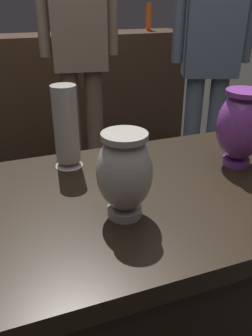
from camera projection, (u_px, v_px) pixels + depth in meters
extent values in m
cube|color=black|center=(127.00, 310.00, 1.10)|extent=(1.10, 0.59, 0.75)
cube|color=black|center=(127.00, 202.00, 0.92)|extent=(1.20, 0.64, 0.05)
cube|color=#422D1E|center=(34.00, 101.00, 2.90)|extent=(2.60, 0.40, 0.95)
cube|color=#422D1E|center=(26.00, 38.00, 2.68)|extent=(2.60, 0.40, 0.04)
cylinder|color=gray|center=(125.00, 211.00, 0.82)|extent=(0.08, 0.08, 0.02)
ellipsoid|color=gray|center=(125.00, 172.00, 0.78)|extent=(0.13, 0.13, 0.18)
cylinder|color=gray|center=(124.00, 136.00, 0.74)|extent=(0.10, 0.10, 0.01)
cylinder|color=#7A388E|center=(236.00, 161.00, 1.07)|extent=(0.08, 0.08, 0.02)
ellipsoid|color=#7A388E|center=(241.00, 126.00, 1.02)|extent=(0.14, 0.14, 0.21)
cylinder|color=#7A388E|center=(246.00, 93.00, 0.97)|extent=(0.11, 0.11, 0.01)
cone|color=gray|center=(69.00, 163.00, 1.06)|extent=(0.08, 0.08, 0.02)
cylinder|color=gray|center=(66.00, 124.00, 1.01)|extent=(0.07, 0.07, 0.23)
cone|color=gray|center=(90.00, 31.00, 2.87)|extent=(0.06, 0.06, 0.01)
cylinder|color=gray|center=(90.00, 19.00, 2.83)|extent=(0.05, 0.05, 0.17)
cone|color=#E55B1E|center=(148.00, 29.00, 3.03)|extent=(0.07, 0.07, 0.02)
cylinder|color=#E55B1E|center=(149.00, 16.00, 2.98)|extent=(0.05, 0.05, 0.20)
cylinder|color=slate|center=(213.00, 139.00, 2.32)|extent=(0.11, 0.11, 0.82)
cylinder|color=slate|center=(191.00, 138.00, 2.32)|extent=(0.11, 0.11, 0.82)
cube|color=slate|center=(215.00, 18.00, 1.99)|extent=(0.36, 0.28, 0.65)
cylinder|color=slate|center=(251.00, 12.00, 1.98)|extent=(0.07, 0.07, 0.55)
cylinder|color=slate|center=(180.00, 12.00, 1.98)|extent=(0.07, 0.07, 0.55)
cylinder|color=brown|center=(95.00, 134.00, 2.35)|extent=(0.11, 0.11, 0.85)
cylinder|color=brown|center=(73.00, 135.00, 2.33)|extent=(0.11, 0.11, 0.85)
cube|color=#846B56|center=(77.00, 10.00, 2.00)|extent=(0.34, 0.23, 0.68)
cylinder|color=#846B56|center=(112.00, 3.00, 2.02)|extent=(0.07, 0.07, 0.57)
cylinder|color=#846B56|center=(41.00, 3.00, 1.95)|extent=(0.07, 0.07, 0.57)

